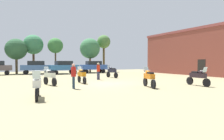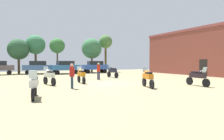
{
  "view_description": "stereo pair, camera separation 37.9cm",
  "coord_description": "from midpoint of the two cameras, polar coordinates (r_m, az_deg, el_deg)",
  "views": [
    {
      "loc": [
        -7.14,
        -15.12,
        1.86
      ],
      "look_at": [
        1.84,
        2.17,
        1.06
      ],
      "focal_mm": 31.53,
      "sensor_mm": 36.0,
      "label": 1
    },
    {
      "loc": [
        -6.8,
        -15.29,
        1.86
      ],
      "look_at": [
        1.84,
        2.17,
        1.06
      ],
      "focal_mm": 31.53,
      "sensor_mm": 36.0,
      "label": 2
    }
  ],
  "objects": [
    {
      "name": "motorcycle_4",
      "position": [
        23.06,
        0.6,
        -0.43
      ],
      "size": [
        0.67,
        2.15,
        1.48
      ],
      "rotation": [
        0.0,
        0.0,
        0.15
      ],
      "color": "black",
      "rests_on": "ground"
    },
    {
      "name": "tree_6",
      "position": [
        34.04,
        -25.2,
        5.42
      ],
      "size": [
        3.25,
        3.25,
        5.45
      ],
      "color": "brown",
      "rests_on": "ground"
    },
    {
      "name": "motorcycle_3",
      "position": [
        16.47,
        24.22,
        -1.77
      ],
      "size": [
        0.62,
        2.22,
        1.46
      ],
      "rotation": [
        0.0,
        0.0,
        3.09
      ],
      "color": "black",
      "rests_on": "ground"
    },
    {
      "name": "brick_building",
      "position": [
        31.99,
        25.12,
        4.65
      ],
      "size": [
        6.12,
        17.92,
        6.54
      ],
      "color": "brown",
      "rests_on": "ground"
    },
    {
      "name": "ground_plane",
      "position": [
        16.83,
        -1.69,
        -3.97
      ],
      "size": [
        44.0,
        52.0,
        0.02
      ],
      "color": "#8C825E"
    },
    {
      "name": "motorcycle_6",
      "position": [
        16.36,
        -17.15,
        -1.68
      ],
      "size": [
        0.78,
        2.1,
        1.47
      ],
      "rotation": [
        0.0,
        0.0,
        0.26
      ],
      "color": "black",
      "rests_on": "ground"
    },
    {
      "name": "person_2",
      "position": [
        13.76,
        -10.76,
        -1.16
      ],
      "size": [
        0.36,
        0.36,
        1.73
      ],
      "rotation": [
        0.0,
        0.0,
        1.52
      ],
      "color": "#203246",
      "rests_on": "ground"
    },
    {
      "name": "car_1",
      "position": [
        30.94,
        -13.03,
        1.04
      ],
      "size": [
        4.47,
        2.27,
        2.0
      ],
      "rotation": [
        0.0,
        0.0,
        1.68
      ],
      "color": "black",
      "rests_on": "ground"
    },
    {
      "name": "tree_1",
      "position": [
        37.28,
        -1.58,
        7.96
      ],
      "size": [
        2.49,
        2.49,
        6.89
      ],
      "color": "brown",
      "rests_on": "ground"
    },
    {
      "name": "motorcycle_1",
      "position": [
        17.22,
        -8.32,
        -1.45
      ],
      "size": [
        0.62,
        2.09,
        1.45
      ],
      "rotation": [
        0.0,
        0.0,
        -0.01
      ],
      "color": "black",
      "rests_on": "ground"
    },
    {
      "name": "car_3",
      "position": [
        31.83,
        -20.29,
        0.99
      ],
      "size": [
        4.55,
        2.52,
        2.0
      ],
      "rotation": [
        0.0,
        0.0,
        1.4
      ],
      "color": "black",
      "rests_on": "ground"
    },
    {
      "name": "motorcycle_5",
      "position": [
        10.61,
        -20.72,
        -3.92
      ],
      "size": [
        0.67,
        2.17,
        1.44
      ],
      "rotation": [
        0.0,
        0.0,
        2.98
      ],
      "color": "black",
      "rests_on": "ground"
    },
    {
      "name": "tree_5",
      "position": [
        35.01,
        -21.02,
        6.8
      ],
      "size": [
        3.18,
        3.18,
        6.29
      ],
      "color": "brown",
      "rests_on": "ground"
    },
    {
      "name": "tree_3",
      "position": [
        34.25,
        -15.3,
        6.74
      ],
      "size": [
        2.52,
        2.52,
        5.82
      ],
      "color": "brown",
      "rests_on": "ground"
    },
    {
      "name": "tree_7",
      "position": [
        35.46,
        -5.59,
        6.19
      ],
      "size": [
        3.59,
        3.59,
        6.04
      ],
      "color": "brown",
      "rests_on": "ground"
    },
    {
      "name": "car_2",
      "position": [
        33.1,
        -4.56,
        1.17
      ],
      "size": [
        4.37,
        1.98,
        2.0
      ],
      "rotation": [
        0.0,
        0.0,
        1.53
      ],
      "color": "black",
      "rests_on": "ground"
    },
    {
      "name": "motorcycle_7",
      "position": [
        14.43,
        11.05,
        -2.15
      ],
      "size": [
        0.78,
        2.08,
        1.47
      ],
      "rotation": [
        0.0,
        0.0,
        -0.27
      ],
      "color": "black",
      "rests_on": "ground"
    },
    {
      "name": "person_1",
      "position": [
        20.36,
        -3.4,
        0.06
      ],
      "size": [
        0.37,
        0.37,
        1.76
      ],
      "rotation": [
        0.0,
        0.0,
        3.23
      ],
      "color": "#262842",
      "rests_on": "ground"
    }
  ]
}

